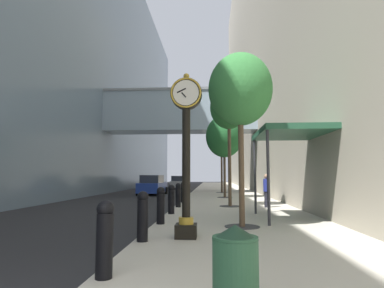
% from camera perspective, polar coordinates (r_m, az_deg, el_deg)
% --- Properties ---
extents(ground_plane, '(110.00, 110.00, 0.00)m').
position_cam_1_polar(ground_plane, '(29.84, -0.25, -8.90)').
color(ground_plane, '#262628').
rests_on(ground_plane, ground).
extents(sidewalk_right, '(6.09, 80.00, 0.14)m').
position_cam_1_polar(sidewalk_right, '(32.78, 5.48, -8.44)').
color(sidewalk_right, beige).
rests_on(sidewalk_right, ground).
extents(building_block_left, '(23.53, 80.00, 28.74)m').
position_cam_1_polar(building_block_left, '(37.90, -19.81, 14.16)').
color(building_block_left, slate).
rests_on(building_block_left, ground).
extents(building_block_right, '(9.00, 80.00, 36.17)m').
position_cam_1_polar(building_block_right, '(37.58, 17.57, 20.50)').
color(building_block_right, '#A89E89').
rests_on(building_block_right, ground).
extents(street_clock, '(0.84, 0.55, 4.36)m').
position_cam_1_polar(street_clock, '(8.53, -1.04, -0.29)').
color(street_clock, black).
rests_on(street_clock, sidewalk_right).
extents(bollard_nearest, '(0.28, 0.28, 1.22)m').
position_cam_1_polar(bollard_nearest, '(5.49, -15.20, -15.57)').
color(bollard_nearest, black).
rests_on(bollard_nearest, sidewalk_right).
extents(bollard_second, '(0.28, 0.28, 1.22)m').
position_cam_1_polar(bollard_second, '(8.19, -8.73, -12.30)').
color(bollard_second, black).
rests_on(bollard_second, sidewalk_right).
extents(bollard_third, '(0.28, 0.28, 1.22)m').
position_cam_1_polar(bollard_third, '(10.95, -5.56, -10.61)').
color(bollard_third, black).
rests_on(bollard_third, sidewalk_right).
extents(bollard_fourth, '(0.28, 0.28, 1.22)m').
position_cam_1_polar(bollard_fourth, '(13.74, -3.69, -9.59)').
color(bollard_fourth, black).
rests_on(bollard_fourth, sidewalk_right).
extents(bollard_fifth, '(0.28, 0.28, 1.22)m').
position_cam_1_polar(bollard_fifth, '(16.53, -2.46, -8.90)').
color(bollard_fifth, black).
rests_on(bollard_fifth, sidewalk_right).
extents(bollard_sixth, '(0.28, 0.28, 1.22)m').
position_cam_1_polar(bollard_sixth, '(19.34, -1.58, -8.42)').
color(bollard_sixth, black).
rests_on(bollard_sixth, sidewalk_right).
extents(street_tree_near, '(2.07, 2.07, 5.59)m').
position_cam_1_polar(street_tree_near, '(10.73, 8.52, 9.36)').
color(street_tree_near, '#333335').
rests_on(street_tree_near, sidewalk_right).
extents(street_tree_mid_near, '(2.02, 2.02, 6.37)m').
position_cam_1_polar(street_tree_mid_near, '(17.39, 6.56, 6.24)').
color(street_tree_mid_near, '#333335').
rests_on(street_tree_mid_near, sidewalk_right).
extents(street_tree_mid_far, '(2.72, 2.72, 6.03)m').
position_cam_1_polar(street_tree_mid_far, '(23.85, 5.73, 1.34)').
color(street_tree_mid_far, '#333335').
rests_on(street_tree_mid_far, sidewalk_right).
extents(street_tree_far, '(2.46, 2.46, 6.25)m').
position_cam_1_polar(street_tree_far, '(30.51, 5.24, 0.50)').
color(street_tree_far, '#333335').
rests_on(street_tree_far, sidewalk_right).
extents(trash_bin, '(0.53, 0.53, 1.05)m').
position_cam_1_polar(trash_bin, '(3.92, 7.71, -21.40)').
color(trash_bin, '#234C33').
rests_on(trash_bin, sidewalk_right).
extents(pedestrian_walking, '(0.43, 0.43, 1.67)m').
position_cam_1_polar(pedestrian_walking, '(16.83, 13.09, -7.88)').
color(pedestrian_walking, '#23232D').
rests_on(pedestrian_walking, sidewalk_right).
extents(storefront_awning, '(2.40, 3.60, 3.30)m').
position_cam_1_polar(storefront_awning, '(12.67, 16.78, 1.65)').
color(storefront_awning, '#235138').
rests_on(storefront_awning, sidewalk_right).
extents(car_blue_near, '(2.24, 4.55, 1.75)m').
position_cam_1_polar(car_blue_near, '(29.27, -7.01, -7.26)').
color(car_blue_near, navy).
rests_on(car_blue_near, ground).
extents(car_black_mid, '(2.02, 4.70, 1.61)m').
position_cam_1_polar(car_black_mid, '(40.53, -7.15, -6.85)').
color(car_black_mid, black).
rests_on(car_black_mid, ground).
extents(car_silver_far, '(2.14, 4.74, 1.66)m').
position_cam_1_polar(car_silver_far, '(41.01, -2.43, -6.85)').
color(car_silver_far, '#B7BABF').
rests_on(car_silver_far, ground).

